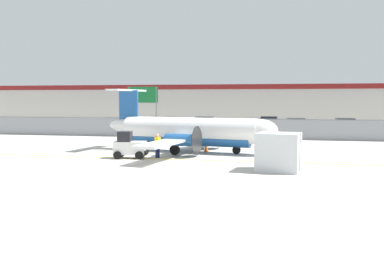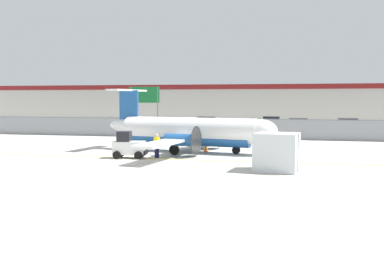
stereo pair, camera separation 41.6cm
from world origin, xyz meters
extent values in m
plane|color=#BCB7AD|center=(0.00, 0.00, 0.00)|extent=(140.00, 140.00, 0.00)
cube|color=yellow|center=(0.00, 2.00, 0.00)|extent=(84.00, 0.20, 0.01)
cube|color=gray|center=(0.00, 18.00, 1.00)|extent=(98.00, 0.04, 2.00)
cylinder|color=slate|center=(0.00, 18.00, 2.05)|extent=(98.00, 0.10, 0.10)
cube|color=#38383A|center=(0.00, 29.50, 0.06)|extent=(98.00, 17.00, 0.12)
cube|color=beige|center=(0.00, 48.00, 3.25)|extent=(91.00, 8.00, 6.50)
cube|color=maroon|center=(0.00, 44.00, 6.10)|extent=(91.00, 0.20, 0.80)
cylinder|color=white|center=(0.67, 6.38, 1.75)|extent=(10.97, 3.69, 1.90)
ellipsoid|color=white|center=(6.27, 5.42, 1.75)|extent=(2.76, 2.20, 1.80)
ellipsoid|color=white|center=(-4.92, 7.33, 1.95)|extent=(3.18, 1.54, 1.05)
cylinder|color=#1E5193|center=(0.67, 6.38, 1.23)|extent=(9.80, 3.09, 1.48)
cube|color=white|center=(0.77, 6.36, 1.18)|extent=(4.27, 16.04, 0.18)
cylinder|color=#1E5193|center=(1.41, 8.89, 1.18)|extent=(2.32, 1.26, 0.90)
cone|color=black|center=(2.54, 8.70, 1.18)|extent=(0.52, 0.51, 0.44)
cylinder|color=#262626|center=(2.69, 8.67, 1.18)|extent=(0.39, 2.08, 2.10)
cylinder|color=#1E5193|center=(0.53, 3.76, 1.18)|extent=(2.32, 1.26, 0.90)
cone|color=black|center=(1.67, 3.57, 1.18)|extent=(0.52, 0.51, 0.44)
cylinder|color=#262626|center=(1.81, 3.54, 1.18)|extent=(0.39, 2.08, 2.10)
cube|color=#1E5193|center=(-4.65, 7.29, 3.30)|extent=(1.71, 0.46, 3.10)
cube|color=white|center=(-4.79, 7.31, 4.85)|extent=(1.89, 4.92, 0.14)
cylinder|color=#59595B|center=(4.43, 5.74, 0.79)|extent=(0.16, 0.16, 0.97)
cylinder|color=black|center=(4.43, 5.74, 0.30)|extent=(0.63, 0.32, 0.60)
cylinder|color=#59595B|center=(0.75, 8.61, 0.83)|extent=(0.16, 0.16, 0.90)
cylinder|color=black|center=(0.75, 8.61, 0.38)|extent=(0.79, 0.34, 0.76)
cylinder|color=#59595B|center=(0.01, 4.25, 0.83)|extent=(0.16, 0.16, 0.90)
cylinder|color=black|center=(0.01, 4.25, 0.38)|extent=(0.79, 0.34, 0.76)
cube|color=silver|center=(-2.67, 1.99, 0.73)|extent=(2.34, 1.42, 0.90)
cube|color=black|center=(-3.01, 1.94, 1.53)|extent=(1.04, 1.12, 0.70)
cube|color=black|center=(-1.53, 2.17, 0.43)|extent=(0.32, 1.11, 0.30)
cylinder|color=black|center=(-2.02, 2.70, 0.28)|extent=(0.58, 0.26, 0.56)
cylinder|color=black|center=(-1.84, 1.51, 0.28)|extent=(0.58, 0.26, 0.56)
cylinder|color=black|center=(-3.50, 2.48, 0.28)|extent=(0.58, 0.26, 0.56)
cylinder|color=black|center=(-3.32, 1.29, 0.28)|extent=(0.58, 0.26, 0.56)
cylinder|color=#191E4C|center=(-0.88, 2.46, 0.42)|extent=(0.22, 0.22, 0.85)
cylinder|color=#191E4C|center=(-0.77, 2.63, 0.42)|extent=(0.22, 0.22, 0.85)
cylinder|color=yellow|center=(-0.83, 2.55, 1.15)|extent=(0.47, 0.47, 0.60)
cylinder|color=yellow|center=(-0.95, 2.36, 1.18)|extent=(0.14, 0.14, 0.55)
cylinder|color=yellow|center=(-0.71, 2.73, 1.18)|extent=(0.14, 0.14, 0.55)
sphere|color=tan|center=(-0.83, 2.55, 1.59)|extent=(0.22, 0.22, 0.22)
cube|color=silver|center=(7.52, -1.28, 1.10)|extent=(2.71, 2.38, 2.20)
cube|color=#333338|center=(7.52, -1.28, 1.10)|extent=(2.42, 0.50, 2.20)
cube|color=orange|center=(1.93, 6.85, 0.02)|extent=(0.36, 0.36, 0.04)
cone|color=orange|center=(1.93, 6.85, 0.34)|extent=(0.28, 0.28, 0.60)
cylinder|color=white|center=(1.93, 6.85, 0.42)|extent=(0.17, 0.17, 0.08)
cube|color=orange|center=(-4.25, 3.71, 0.02)|extent=(0.36, 0.36, 0.04)
cone|color=orange|center=(-4.25, 3.71, 0.34)|extent=(0.28, 0.28, 0.60)
cylinder|color=white|center=(-4.25, 3.71, 0.42)|extent=(0.17, 0.17, 0.08)
cube|color=orange|center=(7.62, 8.95, 0.02)|extent=(0.36, 0.36, 0.04)
cone|color=orange|center=(7.62, 8.95, 0.34)|extent=(0.28, 0.28, 0.60)
cylinder|color=white|center=(7.62, 8.95, 0.42)|extent=(0.17, 0.17, 0.08)
cube|color=navy|center=(-14.16, 26.75, 0.74)|extent=(4.39, 2.24, 0.80)
cube|color=#262D38|center=(-14.01, 26.73, 1.42)|extent=(2.39, 1.84, 0.56)
cylinder|color=black|center=(-15.66, 26.04, 0.42)|extent=(0.62, 0.28, 0.60)
cylinder|color=black|center=(-15.42, 27.83, 0.42)|extent=(0.62, 0.28, 0.60)
cylinder|color=black|center=(-12.89, 25.67, 0.42)|extent=(0.62, 0.28, 0.60)
cylinder|color=black|center=(-12.65, 27.45, 0.42)|extent=(0.62, 0.28, 0.60)
cube|color=gray|center=(-9.59, 28.01, 0.74)|extent=(4.21, 1.72, 0.80)
cube|color=#262D38|center=(-9.44, 28.01, 1.42)|extent=(2.21, 1.57, 0.56)
cylinder|color=black|center=(-10.99, 27.12, 0.42)|extent=(0.60, 0.20, 0.60)
cylinder|color=black|center=(-10.98, 28.92, 0.42)|extent=(0.60, 0.20, 0.60)
cylinder|color=black|center=(-8.19, 27.10, 0.42)|extent=(0.60, 0.20, 0.60)
cylinder|color=black|center=(-8.18, 28.90, 0.42)|extent=(0.60, 0.20, 0.60)
cube|color=black|center=(-6.20, 29.19, 0.74)|extent=(4.23, 1.76, 0.80)
cube|color=#262D38|center=(-6.35, 29.19, 1.42)|extent=(2.22, 1.59, 0.56)
cylinder|color=black|center=(-4.82, 30.11, 0.42)|extent=(0.60, 0.21, 0.60)
cylinder|color=black|center=(-4.79, 28.31, 0.42)|extent=(0.60, 0.21, 0.60)
cylinder|color=black|center=(-7.62, 30.07, 0.42)|extent=(0.60, 0.21, 0.60)
cylinder|color=black|center=(-7.59, 28.27, 0.42)|extent=(0.60, 0.21, 0.60)
cube|color=silver|center=(-2.62, 31.26, 0.74)|extent=(4.33, 2.06, 0.80)
cube|color=#262D38|center=(-2.47, 31.25, 1.42)|extent=(2.33, 1.74, 0.56)
cylinder|color=black|center=(-4.10, 30.49, 0.42)|extent=(0.62, 0.25, 0.60)
cylinder|color=black|center=(-3.94, 32.28, 0.42)|extent=(0.62, 0.25, 0.60)
cylinder|color=black|center=(-1.31, 30.24, 0.42)|extent=(0.62, 0.25, 0.60)
cylinder|color=black|center=(-1.15, 32.04, 0.42)|extent=(0.62, 0.25, 0.60)
cube|color=red|center=(2.91, 27.11, 0.74)|extent=(4.38, 2.21, 0.80)
cube|color=#262D38|center=(3.05, 27.09, 1.42)|extent=(2.38, 1.82, 0.56)
cylinder|color=black|center=(1.41, 26.39, 0.42)|extent=(0.62, 0.27, 0.60)
cylinder|color=black|center=(1.63, 28.18, 0.42)|extent=(0.62, 0.27, 0.60)
cylinder|color=black|center=(4.18, 26.04, 0.42)|extent=(0.62, 0.27, 0.60)
cylinder|color=black|center=(4.41, 27.83, 0.42)|extent=(0.62, 0.27, 0.60)
cube|color=black|center=(6.37, 33.98, 0.74)|extent=(4.29, 1.94, 0.80)
cube|color=#262D38|center=(6.23, 33.99, 1.42)|extent=(2.29, 1.69, 0.56)
cylinder|color=black|center=(7.83, 34.79, 0.42)|extent=(0.61, 0.23, 0.60)
cylinder|color=black|center=(7.72, 33.00, 0.42)|extent=(0.61, 0.23, 0.60)
cylinder|color=black|center=(5.03, 34.96, 0.42)|extent=(0.61, 0.23, 0.60)
cylinder|color=black|center=(4.92, 33.16, 0.42)|extent=(0.61, 0.23, 0.60)
cube|color=red|center=(9.79, 28.91, 0.74)|extent=(4.29, 1.93, 0.80)
cube|color=#262D38|center=(9.64, 28.90, 1.42)|extent=(2.28, 1.68, 0.56)
cylinder|color=black|center=(11.14, 29.89, 0.42)|extent=(0.61, 0.23, 0.60)
cylinder|color=black|center=(11.24, 28.09, 0.42)|extent=(0.61, 0.23, 0.60)
cylinder|color=black|center=(8.35, 29.73, 0.42)|extent=(0.61, 0.23, 0.60)
cylinder|color=black|center=(8.45, 27.94, 0.42)|extent=(0.61, 0.23, 0.60)
cube|color=#B28C19|center=(15.88, 30.14, 0.74)|extent=(4.26, 1.86, 0.80)
cube|color=#262D38|center=(15.73, 30.13, 1.42)|extent=(2.26, 1.64, 0.56)
cylinder|color=black|center=(17.25, 31.09, 0.42)|extent=(0.61, 0.22, 0.60)
cylinder|color=black|center=(17.31, 29.29, 0.42)|extent=(0.61, 0.22, 0.60)
cylinder|color=black|center=(14.45, 30.99, 0.42)|extent=(0.61, 0.22, 0.60)
cylinder|color=black|center=(14.52, 29.19, 0.42)|extent=(0.61, 0.22, 0.60)
cylinder|color=slate|center=(-9.22, 20.12, 2.75)|extent=(0.14, 0.14, 5.50)
cylinder|color=slate|center=(-6.02, 20.12, 2.75)|extent=(0.14, 0.14, 5.50)
cube|color=#14662D|center=(-7.62, 20.12, 4.60)|extent=(3.60, 0.10, 1.80)
camera|label=1|loc=(7.49, -26.26, 4.18)|focal=40.00mm
camera|label=2|loc=(7.90, -26.18, 4.18)|focal=40.00mm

